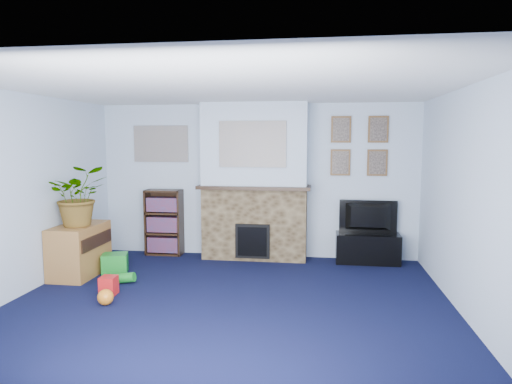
# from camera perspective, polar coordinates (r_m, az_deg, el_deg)

# --- Properties ---
(floor) EXTENTS (5.00, 4.50, 0.01)m
(floor) POSITION_cam_1_polar(r_m,az_deg,el_deg) (5.28, -3.46, -13.89)
(floor) COLOR black
(floor) RESTS_ON ground
(ceiling) EXTENTS (5.00, 4.50, 0.01)m
(ceiling) POSITION_cam_1_polar(r_m,az_deg,el_deg) (4.98, -3.66, 12.95)
(ceiling) COLOR white
(ceiling) RESTS_ON wall_back
(wall_back) EXTENTS (5.00, 0.04, 2.40)m
(wall_back) POSITION_cam_1_polar(r_m,az_deg,el_deg) (7.20, 0.05, 1.41)
(wall_back) COLOR silver
(wall_back) RESTS_ON ground
(wall_front) EXTENTS (5.00, 0.04, 2.40)m
(wall_front) POSITION_cam_1_polar(r_m,az_deg,el_deg) (2.86, -12.72, -6.60)
(wall_front) COLOR silver
(wall_front) RESTS_ON ground
(wall_left) EXTENTS (0.04, 4.50, 2.40)m
(wall_left) POSITION_cam_1_polar(r_m,az_deg,el_deg) (6.02, -27.58, -0.34)
(wall_left) COLOR silver
(wall_left) RESTS_ON ground
(wall_right) EXTENTS (0.04, 4.50, 2.40)m
(wall_right) POSITION_cam_1_polar(r_m,az_deg,el_deg) (5.12, 25.04, -1.29)
(wall_right) COLOR silver
(wall_right) RESTS_ON ground
(chimney_breast) EXTENTS (1.72, 0.50, 2.40)m
(chimney_breast) POSITION_cam_1_polar(r_m,az_deg,el_deg) (7.00, -0.19, 1.13)
(chimney_breast) COLOR brown
(chimney_breast) RESTS_ON ground
(collage_main) EXTENTS (1.00, 0.03, 0.68)m
(collage_main) POSITION_cam_1_polar(r_m,az_deg,el_deg) (6.76, -0.45, 6.00)
(collage_main) COLOR gray
(collage_main) RESTS_ON chimney_breast
(collage_left) EXTENTS (0.90, 0.03, 0.58)m
(collage_left) POSITION_cam_1_polar(r_m,az_deg,el_deg) (7.53, -11.79, 5.92)
(collage_left) COLOR gray
(collage_left) RESTS_ON wall_back
(portrait_tl) EXTENTS (0.30, 0.03, 0.40)m
(portrait_tl) POSITION_cam_1_polar(r_m,az_deg,el_deg) (7.09, 10.58, 7.69)
(portrait_tl) COLOR brown
(portrait_tl) RESTS_ON wall_back
(portrait_tr) EXTENTS (0.30, 0.03, 0.40)m
(portrait_tr) POSITION_cam_1_polar(r_m,az_deg,el_deg) (7.13, 15.04, 7.58)
(portrait_tr) COLOR brown
(portrait_tr) RESTS_ON wall_back
(portrait_bl) EXTENTS (0.30, 0.03, 0.40)m
(portrait_bl) POSITION_cam_1_polar(r_m,az_deg,el_deg) (7.10, 10.50, 3.66)
(portrait_bl) COLOR brown
(portrait_bl) RESTS_ON wall_back
(portrait_br) EXTENTS (0.30, 0.03, 0.40)m
(portrait_br) POSITION_cam_1_polar(r_m,az_deg,el_deg) (7.14, 14.92, 3.56)
(portrait_br) COLOR brown
(portrait_br) RESTS_ON wall_back
(tv_stand) EXTENTS (0.94, 0.40, 0.44)m
(tv_stand) POSITION_cam_1_polar(r_m,az_deg,el_deg) (7.10, 13.76, -6.82)
(tv_stand) COLOR black
(tv_stand) RESTS_ON ground
(television) EXTENTS (0.86, 0.15, 0.49)m
(television) POSITION_cam_1_polar(r_m,az_deg,el_deg) (7.03, 13.85, -3.08)
(television) COLOR black
(television) RESTS_ON tv_stand
(bookshelf) EXTENTS (0.58, 0.28, 1.05)m
(bookshelf) POSITION_cam_1_polar(r_m,az_deg,el_deg) (7.51, -11.38, -3.89)
(bookshelf) COLOR black
(bookshelf) RESTS_ON ground
(sideboard) EXTENTS (0.50, 0.89, 0.70)m
(sideboard) POSITION_cam_1_polar(r_m,az_deg,el_deg) (6.71, -21.19, -6.76)
(sideboard) COLOR #986531
(sideboard) RESTS_ON ground
(potted_plant) EXTENTS (0.96, 0.93, 0.81)m
(potted_plant) POSITION_cam_1_polar(r_m,az_deg,el_deg) (6.52, -21.29, -0.44)
(potted_plant) COLOR #26661E
(potted_plant) RESTS_ON sideboard
(mantel_clock) EXTENTS (0.11, 0.07, 0.15)m
(mantel_clock) POSITION_cam_1_polar(r_m,az_deg,el_deg) (6.96, -0.90, 1.40)
(mantel_clock) COLOR gold
(mantel_clock) RESTS_ON chimney_breast
(mantel_candle) EXTENTS (0.04, 0.04, 0.14)m
(mantel_candle) POSITION_cam_1_polar(r_m,az_deg,el_deg) (6.92, 1.87, 1.45)
(mantel_candle) COLOR #B2BFC6
(mantel_candle) RESTS_ON chimney_breast
(mantel_teddy) EXTENTS (0.13, 0.13, 0.13)m
(mantel_teddy) POSITION_cam_1_polar(r_m,az_deg,el_deg) (7.05, -4.67, 1.40)
(mantel_teddy) COLOR slate
(mantel_teddy) RESTS_ON chimney_breast
(mantel_can) EXTENTS (0.05, 0.05, 0.11)m
(mantel_can) POSITION_cam_1_polar(r_m,az_deg,el_deg) (6.89, 5.67, 1.23)
(mantel_can) COLOR red
(mantel_can) RESTS_ON chimney_breast
(green_crate) EXTENTS (0.40, 0.36, 0.27)m
(green_crate) POSITION_cam_1_polar(r_m,az_deg,el_deg) (6.71, -17.22, -8.46)
(green_crate) COLOR #198C26
(green_crate) RESTS_ON ground
(toy_ball) EXTENTS (0.18, 0.18, 0.18)m
(toy_ball) POSITION_cam_1_polar(r_m,az_deg,el_deg) (5.50, -18.30, -12.37)
(toy_ball) COLOR orange
(toy_ball) RESTS_ON ground
(toy_block) EXTENTS (0.19, 0.19, 0.22)m
(toy_block) POSITION_cam_1_polar(r_m,az_deg,el_deg) (5.83, -17.94, -11.08)
(toy_block) COLOR red
(toy_block) RESTS_ON ground
(toy_tube) EXTENTS (0.28, 0.13, 0.16)m
(toy_tube) POSITION_cam_1_polar(r_m,az_deg,el_deg) (6.22, -16.11, -10.28)
(toy_tube) COLOR #198C26
(toy_tube) RESTS_ON ground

